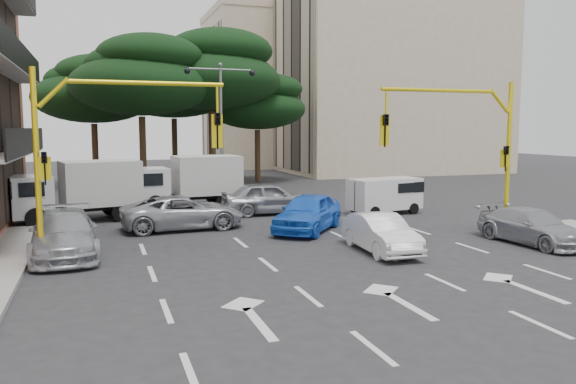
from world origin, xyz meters
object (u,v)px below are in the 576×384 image
car_white_hatch (380,233)px  box_truck_b (188,182)px  signal_mast_left (99,138)px  box_truck_a (78,192)px  car_silver_wagon (64,234)px  car_blue_compact (308,212)px  car_silver_cross_a (183,212)px  car_silver_parked (532,227)px  van_white (385,196)px  car_silver_cross_b (269,198)px  street_lamp_center (221,107)px  signal_mast_right (471,136)px

car_white_hatch → box_truck_b: bearing=112.6°
signal_mast_left → box_truck_a: signal_mast_left is taller
car_silver_wagon → box_truck_a: box_truck_a is taller
car_white_hatch → car_blue_compact: 4.53m
car_white_hatch → car_silver_cross_a: car_silver_cross_a is taller
car_blue_compact → car_silver_wagon: car_blue_compact is taller
car_blue_compact → car_silver_cross_a: bearing=-164.1°
box_truck_b → car_blue_compact: bearing=-161.0°
car_silver_parked → van_white: van_white is taller
car_white_hatch → box_truck_b: box_truck_b is taller
car_silver_cross_b → van_white: 5.67m
signal_mast_left → car_silver_wagon: (-1.20, 1.26, -3.14)m
signal_mast_left → van_white: size_ratio=1.68×
box_truck_b → car_silver_wagon: bearing=145.7°
car_white_hatch → car_silver_cross_b: car_silver_cross_b is taller
box_truck_a → signal_mast_left: bearing=175.1°
car_blue_compact → street_lamp_center: bearing=135.9°
signal_mast_right → street_lamp_center: street_lamp_center is taller
car_silver_wagon → box_truck_a: 7.22m
signal_mast_right → box_truck_a: bearing=149.9°
car_silver_wagon → box_truck_a: (0.23, 7.19, 0.62)m
signal_mast_right → box_truck_a: 17.03m
car_blue_compact → car_silver_cross_b: (-0.19, 4.87, 0.02)m
car_silver_cross_b → box_truck_b: box_truck_b is taller
street_lamp_center → car_silver_cross_b: 7.84m
signal_mast_left → box_truck_b: signal_mast_left is taller
car_silver_cross_b → box_truck_b: 4.81m
signal_mast_left → box_truck_b: size_ratio=1.08×
signal_mast_right → car_silver_cross_a: size_ratio=1.19×
box_truck_a → car_blue_compact: bearing=-133.2°
car_white_hatch → car_silver_cross_a: (-5.73, 6.54, 0.06)m
car_silver_cross_a → box_truck_a: bearing=47.3°
car_white_hatch → van_white: van_white is taller
car_silver_cross_a → van_white: bearing=-87.4°
signal_mast_right → signal_mast_left: same height
van_white → car_silver_cross_a: bearing=-94.3°
signal_mast_right → car_silver_parked: 4.05m
signal_mast_left → car_silver_wagon: size_ratio=1.18×
car_silver_wagon → car_silver_cross_b: car_silver_cross_b is taller
signal_mast_right → van_white: 6.73m
signal_mast_right → car_blue_compact: signal_mast_right is taller
street_lamp_center → car_silver_parked: street_lamp_center is taller
car_white_hatch → signal_mast_left: bearing=173.0°
signal_mast_right → car_blue_compact: bearing=152.7°
signal_mast_left → car_silver_cross_b: bearing=44.9°
car_white_hatch → car_blue_compact: size_ratio=0.87×
car_silver_wagon → van_white: van_white is taller
car_silver_parked → box_truck_b: bearing=123.6°
car_silver_parked → box_truck_b: box_truck_b is taller
car_silver_wagon → car_silver_parked: (16.02, -3.36, -0.10)m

